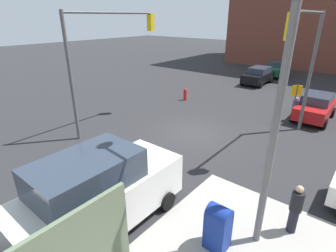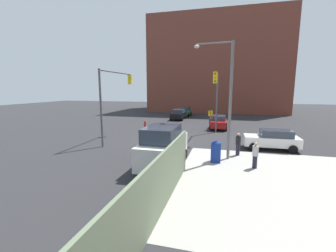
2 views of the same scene
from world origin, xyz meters
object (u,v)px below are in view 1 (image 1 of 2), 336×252
object	(u,v)px
traffic_signal_se_corner	(107,46)
coupe_black	(258,75)
pedestrian_waiting	(295,208)
street_lamp_corner	(267,84)
mailbox_blue	(218,226)
van_white_delivery	(99,193)
sedan_green	(276,69)
coupe_red	(315,107)
fire_hydrant	(185,94)
pedestrian_walking_north	(295,109)
traffic_signal_nw_corner	(305,53)

from	to	relation	value
traffic_signal_se_corner	coupe_black	xyz separation A→B (m)	(-16.01, 2.66, -3.84)
pedestrian_waiting	coupe_black	bearing A→B (deg)	134.16
street_lamp_corner	coupe_black	world-z (taller)	street_lamp_corner
mailbox_blue	van_white_delivery	size ratio (longest dim) A/B	0.26
coupe_black	mailbox_blue	bearing A→B (deg)	18.72
traffic_signal_se_corner	coupe_black	distance (m)	16.68
street_lamp_corner	mailbox_blue	distance (m)	4.10
traffic_signal_se_corner	sedan_green	size ratio (longest dim) A/B	1.62
van_white_delivery	pedestrian_waiting	world-z (taller)	van_white_delivery
mailbox_blue	sedan_green	world-z (taller)	sedan_green
traffic_signal_se_corner	sedan_green	bearing A→B (deg)	172.28
traffic_signal_se_corner	coupe_black	world-z (taller)	traffic_signal_se_corner
street_lamp_corner	coupe_black	distance (m)	20.82
mailbox_blue	pedestrian_waiting	bearing A→B (deg)	143.13
street_lamp_corner	coupe_red	xyz separation A→B (m)	(-12.04, -0.70, -3.86)
fire_hydrant	traffic_signal_se_corner	bearing A→B (deg)	-2.44
mailbox_blue	van_white_delivery	xyz separation A→B (m)	(1.58, -3.20, 0.52)
van_white_delivery	pedestrian_waiting	bearing A→B (deg)	127.30
sedan_green	pedestrian_waiting	xyz separation A→B (m)	(23.02, 8.17, 0.03)
coupe_red	coupe_black	size ratio (longest dim) A/B	0.95
pedestrian_waiting	pedestrian_walking_north	distance (m)	10.36
sedan_green	pedestrian_waiting	world-z (taller)	pedestrian_waiting
fire_hydrant	pedestrian_waiting	xyz separation A→B (m)	(9.20, 10.70, 0.38)
mailbox_blue	street_lamp_corner	bearing A→B (deg)	157.40
van_white_delivery	coupe_black	bearing A→B (deg)	-170.51
street_lamp_corner	coupe_black	bearing A→B (deg)	-159.19
van_white_delivery	pedestrian_waiting	distance (m)	5.92
traffic_signal_se_corner	pedestrian_waiting	xyz separation A→B (m)	(2.16, 11.00, -3.81)
traffic_signal_se_corner	fire_hydrant	xyz separation A→B (m)	(-7.04, 0.30, -4.20)
traffic_signal_nw_corner	pedestrian_walking_north	distance (m)	5.15
fire_hydrant	coupe_black	bearing A→B (deg)	165.24
van_white_delivery	mailbox_blue	bearing A→B (deg)	116.29
traffic_signal_se_corner	sedan_green	world-z (taller)	traffic_signal_se_corner
street_lamp_corner	van_white_delivery	distance (m)	5.64
mailbox_blue	fire_hydrant	world-z (taller)	mailbox_blue
van_white_delivery	traffic_signal_nw_corner	bearing A→B (deg)	165.20
coupe_black	van_white_delivery	world-z (taller)	van_white_delivery
traffic_signal_nw_corner	sedan_green	bearing A→B (deg)	-159.35
van_white_delivery	pedestrian_waiting	xyz separation A→B (m)	(-3.58, 4.70, -0.41)
traffic_signal_nw_corner	mailbox_blue	distance (m)	9.47
fire_hydrant	coupe_black	xyz separation A→B (m)	(-8.97, 2.36, 0.36)
street_lamp_corner	sedan_green	bearing A→B (deg)	-163.49
coupe_black	pedestrian_walking_north	world-z (taller)	coupe_black
pedestrian_walking_north	coupe_red	bearing A→B (deg)	-19.07
traffic_signal_nw_corner	coupe_red	bearing A→B (deg)	176.96
mailbox_blue	coupe_red	bearing A→B (deg)	-178.84
traffic_signal_se_corner	pedestrian_walking_north	bearing A→B (deg)	133.37
mailbox_blue	van_white_delivery	bearing A→B (deg)	-63.71
traffic_signal_se_corner	pedestrian_waiting	distance (m)	11.84
traffic_signal_nw_corner	pedestrian_waiting	xyz separation A→B (m)	(6.64, 2.00, -3.76)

